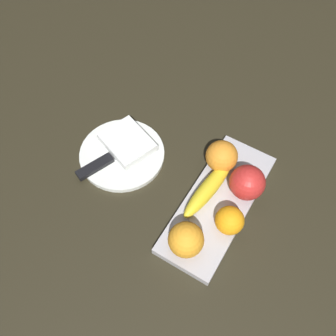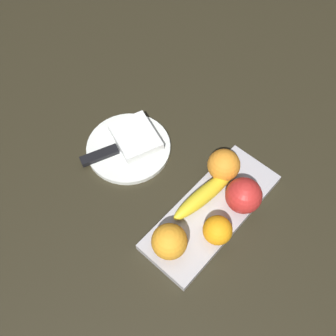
{
  "view_description": "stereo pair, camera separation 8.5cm",
  "coord_description": "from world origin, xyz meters",
  "px_view_note": "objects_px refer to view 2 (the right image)",
  "views": [
    {
      "loc": [
        -0.39,
        -0.13,
        0.77
      ],
      "look_at": [
        -0.01,
        0.11,
        0.05
      ],
      "focal_mm": 41.7,
      "sensor_mm": 36.0,
      "label": 1
    },
    {
      "loc": [
        -0.34,
        -0.19,
        0.77
      ],
      "look_at": [
        -0.01,
        0.11,
        0.05
      ],
      "focal_mm": 41.7,
      "sensor_mm": 36.0,
      "label": 2
    }
  ],
  "objects_px": {
    "fruit_tray": "(212,211)",
    "orange_near_apple": "(169,241)",
    "apple": "(244,196)",
    "orange_center": "(224,165)",
    "folded_napkin": "(135,137)",
    "orange_near_banana": "(218,230)",
    "dinner_plate": "(129,148)",
    "knife": "(106,153)",
    "banana": "(204,195)"
  },
  "relations": [
    {
      "from": "knife",
      "to": "dinner_plate",
      "type": "bearing_deg",
      "value": -0.97
    },
    {
      "from": "apple",
      "to": "knife",
      "type": "relative_size",
      "value": 0.44
    },
    {
      "from": "orange_near_apple",
      "to": "fruit_tray",
      "type": "bearing_deg",
      "value": -4.81
    },
    {
      "from": "apple",
      "to": "orange_near_apple",
      "type": "relative_size",
      "value": 1.07
    },
    {
      "from": "orange_center",
      "to": "dinner_plate",
      "type": "distance_m",
      "value": 0.24
    },
    {
      "from": "apple",
      "to": "dinner_plate",
      "type": "xyz_separation_m",
      "value": [
        -0.05,
        0.29,
        -0.05
      ]
    },
    {
      "from": "fruit_tray",
      "to": "folded_napkin",
      "type": "distance_m",
      "value": 0.26
    },
    {
      "from": "apple",
      "to": "banana",
      "type": "xyz_separation_m",
      "value": [
        -0.04,
        0.07,
        -0.02
      ]
    },
    {
      "from": "knife",
      "to": "folded_napkin",
      "type": "bearing_deg",
      "value": 6.16
    },
    {
      "from": "banana",
      "to": "orange_center",
      "type": "bearing_deg",
      "value": 13.53
    },
    {
      "from": "apple",
      "to": "banana",
      "type": "relative_size",
      "value": 0.44
    },
    {
      "from": "apple",
      "to": "folded_napkin",
      "type": "xyz_separation_m",
      "value": [
        -0.03,
        0.29,
        -0.04
      ]
    },
    {
      "from": "fruit_tray",
      "to": "banana",
      "type": "distance_m",
      "value": 0.04
    },
    {
      "from": "banana",
      "to": "folded_napkin",
      "type": "relative_size",
      "value": 1.51
    },
    {
      "from": "fruit_tray",
      "to": "orange_near_apple",
      "type": "height_order",
      "value": "orange_near_apple"
    },
    {
      "from": "apple",
      "to": "orange_center",
      "type": "height_order",
      "value": "apple"
    },
    {
      "from": "orange_near_apple",
      "to": "orange_near_banana",
      "type": "bearing_deg",
      "value": -33.01
    },
    {
      "from": "apple",
      "to": "dinner_plate",
      "type": "relative_size",
      "value": 0.38
    },
    {
      "from": "orange_center",
      "to": "apple",
      "type": "bearing_deg",
      "value": -113.15
    },
    {
      "from": "dinner_plate",
      "to": "orange_center",
      "type": "bearing_deg",
      "value": -68.62
    },
    {
      "from": "orange_near_apple",
      "to": "banana",
      "type": "bearing_deg",
      "value": 8.38
    },
    {
      "from": "orange_near_apple",
      "to": "folded_napkin",
      "type": "xyz_separation_m",
      "value": [
        0.15,
        0.24,
        -0.03
      ]
    },
    {
      "from": "banana",
      "to": "orange_near_banana",
      "type": "distance_m",
      "value": 0.09
    },
    {
      "from": "orange_near_banana",
      "to": "knife",
      "type": "xyz_separation_m",
      "value": [
        -0.01,
        0.32,
        -0.03
      ]
    },
    {
      "from": "banana",
      "to": "knife",
      "type": "relative_size",
      "value": 0.99
    },
    {
      "from": "orange_center",
      "to": "folded_napkin",
      "type": "xyz_separation_m",
      "value": [
        -0.06,
        0.21,
        -0.03
      ]
    },
    {
      "from": "orange_near_apple",
      "to": "orange_near_banana",
      "type": "distance_m",
      "value": 0.1
    },
    {
      "from": "apple",
      "to": "orange_near_banana",
      "type": "xyz_separation_m",
      "value": [
        -0.09,
        -0.01,
        -0.01
      ]
    },
    {
      "from": "orange_center",
      "to": "dinner_plate",
      "type": "bearing_deg",
      "value": 111.38
    },
    {
      "from": "fruit_tray",
      "to": "knife",
      "type": "height_order",
      "value": "knife"
    },
    {
      "from": "orange_center",
      "to": "orange_near_banana",
      "type": "bearing_deg",
      "value": -146.68
    },
    {
      "from": "banana",
      "to": "knife",
      "type": "bearing_deg",
      "value": 109.79
    },
    {
      "from": "dinner_plate",
      "to": "knife",
      "type": "bearing_deg",
      "value": 156.65
    },
    {
      "from": "orange_center",
      "to": "knife",
      "type": "height_order",
      "value": "orange_center"
    },
    {
      "from": "orange_near_apple",
      "to": "knife",
      "type": "height_order",
      "value": "orange_near_apple"
    },
    {
      "from": "folded_napkin",
      "to": "apple",
      "type": "bearing_deg",
      "value": -84.9
    },
    {
      "from": "banana",
      "to": "orange_center",
      "type": "height_order",
      "value": "orange_center"
    },
    {
      "from": "banana",
      "to": "orange_near_apple",
      "type": "bearing_deg",
      "value": -165.13
    },
    {
      "from": "fruit_tray",
      "to": "folded_napkin",
      "type": "relative_size",
      "value": 2.9
    },
    {
      "from": "fruit_tray",
      "to": "orange_near_banana",
      "type": "relative_size",
      "value": 5.56
    },
    {
      "from": "folded_napkin",
      "to": "orange_center",
      "type": "bearing_deg",
      "value": -74.64
    },
    {
      "from": "fruit_tray",
      "to": "orange_near_banana",
      "type": "xyz_separation_m",
      "value": [
        -0.04,
        -0.04,
        0.04
      ]
    },
    {
      "from": "banana",
      "to": "knife",
      "type": "distance_m",
      "value": 0.25
    },
    {
      "from": "orange_near_apple",
      "to": "folded_napkin",
      "type": "bearing_deg",
      "value": 58.33
    },
    {
      "from": "apple",
      "to": "folded_napkin",
      "type": "relative_size",
      "value": 0.67
    },
    {
      "from": "fruit_tray",
      "to": "knife",
      "type": "bearing_deg",
      "value": 100.62
    },
    {
      "from": "apple",
      "to": "orange_center",
      "type": "xyz_separation_m",
      "value": [
        0.03,
        0.08,
        -0.0
      ]
    },
    {
      "from": "orange_center",
      "to": "fruit_tray",
      "type": "bearing_deg",
      "value": -154.83
    },
    {
      "from": "banana",
      "to": "folded_napkin",
      "type": "bearing_deg",
      "value": 91.75
    },
    {
      "from": "apple",
      "to": "folded_napkin",
      "type": "distance_m",
      "value": 0.3
    }
  ]
}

